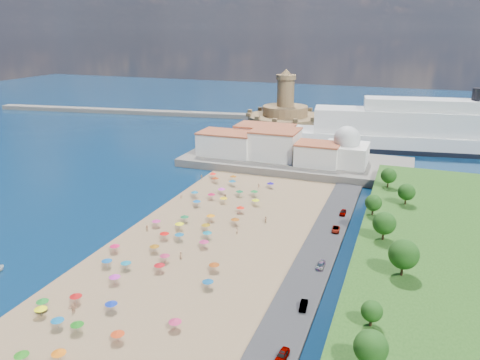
% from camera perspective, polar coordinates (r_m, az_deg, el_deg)
% --- Properties ---
extents(ground, '(700.00, 700.00, 0.00)m').
position_cam_1_polar(ground, '(128.12, -5.60, -6.49)').
color(ground, '#071938').
rests_on(ground, ground).
extents(terrace, '(90.00, 36.00, 3.00)m').
position_cam_1_polar(terrace, '(189.42, 6.76, 2.19)').
color(terrace, '#59544C').
rests_on(terrace, ground).
extents(jetty, '(18.00, 70.00, 2.40)m').
position_cam_1_polar(jetty, '(227.76, 3.48, 4.93)').
color(jetty, '#59544C').
rests_on(jetty, ground).
extents(breakwater, '(199.03, 34.77, 2.60)m').
position_cam_1_polar(breakwater, '(308.40, -11.82, 8.10)').
color(breakwater, '#59544C').
rests_on(breakwater, ground).
extents(waterfront_buildings, '(57.00, 29.00, 11.00)m').
position_cam_1_polar(waterfront_buildings, '(191.70, 3.08, 4.46)').
color(waterfront_buildings, silver).
rests_on(waterfront_buildings, terrace).
extents(domed_building, '(16.00, 16.00, 15.00)m').
position_cam_1_polar(domed_building, '(182.16, 12.82, 3.65)').
color(domed_building, silver).
rests_on(domed_building, terrace).
extents(fortress, '(40.00, 40.00, 32.40)m').
position_cam_1_polar(fortress, '(254.90, 5.49, 7.57)').
color(fortress, olive).
rests_on(fortress, ground).
extents(cruise_ship, '(132.24, 38.43, 28.56)m').
position_cam_1_polar(cruise_ship, '(225.29, 22.44, 5.33)').
color(cruise_ship, black).
rests_on(cruise_ship, ground).
extents(beach_parasols, '(32.16, 112.52, 2.20)m').
position_cam_1_polar(beach_parasols, '(119.41, -8.42, -7.39)').
color(beach_parasols, gray).
rests_on(beach_parasols, beach).
extents(beachgoers, '(34.77, 99.29, 1.89)m').
position_cam_1_polar(beachgoers, '(127.04, -6.40, -6.17)').
color(beachgoers, tan).
rests_on(beachgoers, beach).
extents(parked_cars, '(2.30, 71.22, 1.39)m').
position_cam_1_polar(parked_cars, '(112.41, 10.02, -9.65)').
color(parked_cars, gray).
rests_on(parked_cars, promenade).
extents(hillside_trees, '(13.64, 107.25, 7.68)m').
position_cam_1_polar(hillside_trees, '(104.17, 17.41, -7.30)').
color(hillside_trees, '#382314').
rests_on(hillside_trees, hillside).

